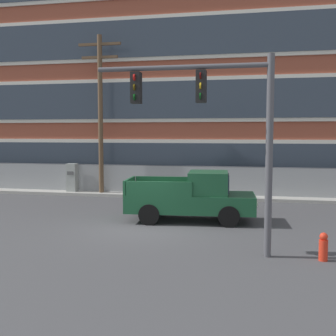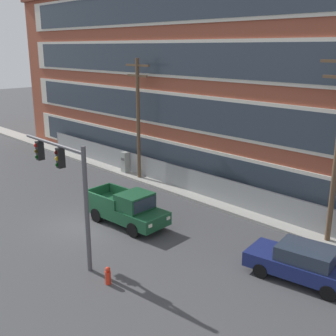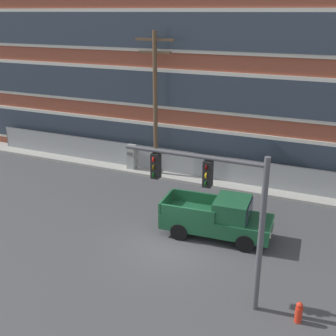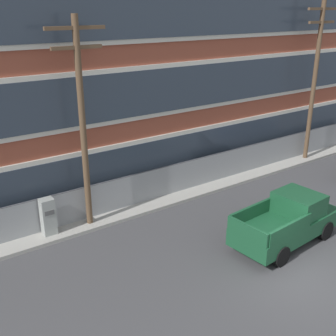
% 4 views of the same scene
% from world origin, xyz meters
% --- Properties ---
extents(ground_plane, '(160.00, 160.00, 0.00)m').
position_xyz_m(ground_plane, '(0.00, 0.00, 0.00)').
color(ground_plane, '#424244').
extents(sidewalk_building_side, '(80.00, 1.68, 0.16)m').
position_xyz_m(sidewalk_building_side, '(0.00, 7.92, 0.08)').
color(sidewalk_building_side, '#9E9B93').
rests_on(sidewalk_building_side, ground).
extents(brick_mill_building, '(55.83, 12.16, 14.08)m').
position_xyz_m(brick_mill_building, '(4.89, 14.54, 7.05)').
color(brick_mill_building, brown).
rests_on(brick_mill_building, ground).
extents(chain_link_fence, '(32.12, 0.06, 1.69)m').
position_xyz_m(chain_link_fence, '(-0.97, 8.09, 0.86)').
color(chain_link_fence, gray).
rests_on(chain_link_fence, ground).
extents(pickup_truck_dark_green, '(5.15, 2.31, 1.97)m').
position_xyz_m(pickup_truck_dark_green, '(1.63, 1.80, 0.94)').
color(pickup_truck_dark_green, '#194C2D').
rests_on(pickup_truck_dark_green, ground).
extents(utility_pole_near_corner, '(2.40, 0.26, 8.77)m').
position_xyz_m(utility_pole_near_corner, '(-4.36, 7.65, 4.84)').
color(utility_pole_near_corner, brown).
rests_on(utility_pole_near_corner, ground).
extents(utility_pole_midblock, '(2.53, 0.26, 9.38)m').
position_xyz_m(utility_pole_midblock, '(10.34, 7.64, 5.18)').
color(utility_pole_midblock, brown).
rests_on(utility_pole_midblock, ground).
extents(electrical_cabinet, '(0.55, 0.49, 1.74)m').
position_xyz_m(electrical_cabinet, '(-6.14, 7.74, 0.87)').
color(electrical_cabinet, '#939993').
rests_on(electrical_cabinet, ground).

